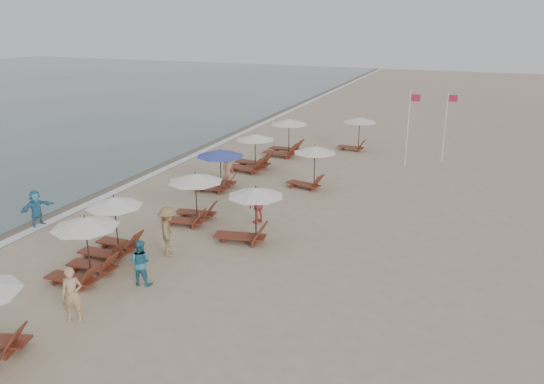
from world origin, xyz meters
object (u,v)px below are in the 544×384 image
at_px(lounger_station_2, 112,226).
at_px(beachgoer_far_a, 259,205).
at_px(lounger_station_3, 192,196).
at_px(lounger_station_1, 83,247).
at_px(inland_station_2, 357,128).
at_px(inland_station_1, 311,161).
at_px(beachgoer_mid_a, 140,262).
at_px(lounger_station_5, 251,153).
at_px(flag_pole_near, 409,125).
at_px(waterline_walker, 36,208).
at_px(beachgoer_mid_b, 168,231).
at_px(beachgoer_near, 72,294).
at_px(beachgoer_far_b, 227,168).
at_px(lounger_station_4, 218,167).
at_px(inland_station_0, 248,210).
at_px(lounger_station_6, 285,138).

bearing_deg(lounger_station_2, beachgoer_far_a, 52.99).
bearing_deg(lounger_station_3, lounger_station_1, -97.02).
relative_size(lounger_station_2, inland_station_2, 0.95).
bearing_deg(inland_station_2, lounger_station_1, -101.16).
distance_m(lounger_station_1, inland_station_1, 13.12).
distance_m(lounger_station_1, lounger_station_3, 6.03).
distance_m(lounger_station_3, beachgoer_mid_a, 5.70).
height_order(lounger_station_5, inland_station_1, inland_station_1).
height_order(lounger_station_5, flag_pole_near, flag_pole_near).
relative_size(lounger_station_3, waterline_walker, 1.61).
relative_size(lounger_station_1, inland_station_2, 0.98).
relative_size(lounger_station_5, beachgoer_far_a, 1.65).
bearing_deg(lounger_station_3, lounger_station_5, 96.97).
bearing_deg(beachgoer_mid_b, inland_station_1, -45.63).
height_order(lounger_station_1, beachgoer_near, lounger_station_1).
relative_size(lounger_station_3, beachgoer_mid_b, 1.33).
height_order(beachgoer_far_a, waterline_walker, beachgoer_far_a).
bearing_deg(lounger_station_2, beachgoer_far_b, 90.93).
bearing_deg(beachgoer_near, lounger_station_2, 83.43).
distance_m(lounger_station_4, beachgoer_far_a, 5.12).
distance_m(lounger_station_2, lounger_station_3, 4.15).
bearing_deg(lounger_station_5, lounger_station_4, -90.99).
relative_size(lounger_station_1, beachgoer_far_a, 1.48).
distance_m(inland_station_0, waterline_walker, 9.26).
distance_m(lounger_station_4, flag_pole_near, 11.76).
relative_size(lounger_station_2, flag_pole_near, 0.53).
bearing_deg(beachgoer_mid_a, beachgoer_far_b, -86.05).
bearing_deg(inland_station_2, beachgoer_mid_a, -96.21).
bearing_deg(flag_pole_near, beachgoer_mid_a, -108.13).
distance_m(beachgoer_mid_b, beachgoer_far_b, 9.36).
bearing_deg(beachgoer_far_a, lounger_station_4, -107.36).
relative_size(beachgoer_mid_a, flag_pole_near, 0.35).
relative_size(lounger_station_2, beachgoer_far_b, 1.54).
relative_size(lounger_station_1, lounger_station_2, 1.04).
relative_size(lounger_station_2, beachgoer_near, 1.43).
xyz_separation_m(lounger_station_4, waterline_walker, (-4.88, -7.27, -0.45)).
bearing_deg(inland_station_0, lounger_station_2, -144.18).
bearing_deg(flag_pole_near, lounger_station_3, -119.51).
relative_size(lounger_station_2, lounger_station_5, 0.87).
xyz_separation_m(lounger_station_5, beachgoer_far_a, (3.69, -7.44, -0.18)).
xyz_separation_m(lounger_station_2, inland_station_0, (4.19, 3.02, 0.18)).
distance_m(inland_station_2, beachgoer_mid_b, 18.93).
relative_size(inland_station_1, beachgoer_far_b, 1.68).
relative_size(lounger_station_4, lounger_station_6, 0.93).
xyz_separation_m(beachgoer_near, beachgoer_far_b, (-1.94, 14.02, -0.06)).
xyz_separation_m(lounger_station_3, waterline_walker, (-5.98, -2.82, -0.43)).
height_order(lounger_station_1, beachgoer_far_b, lounger_station_1).
relative_size(lounger_station_1, beachgoer_near, 1.48).
height_order(lounger_station_1, lounger_station_3, lounger_station_1).
bearing_deg(lounger_station_3, waterline_walker, -154.79).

